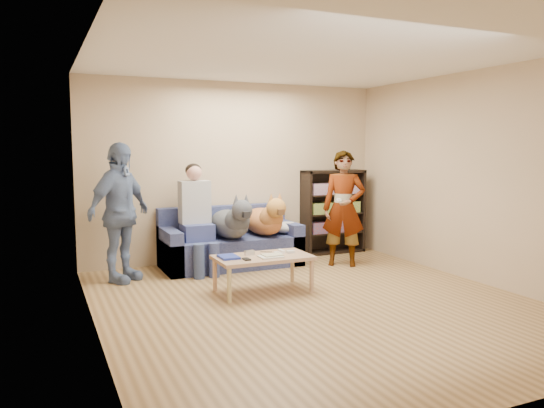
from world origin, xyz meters
name	(u,v)px	position (x,y,z in m)	size (l,w,h in m)	color
ground	(318,303)	(0.00, 0.00, 0.00)	(5.00, 5.00, 0.00)	olive
ceiling	(320,54)	(0.00, 0.00, 2.60)	(5.00, 5.00, 0.00)	white
wall_back	(236,172)	(0.00, 2.50, 1.30)	(4.50, 4.50, 0.00)	tan
wall_front	(517,207)	(0.00, -2.50, 1.30)	(4.50, 4.50, 0.00)	tan
wall_left	(92,189)	(-2.25, 0.00, 1.30)	(5.00, 5.00, 0.00)	tan
wall_right	(481,177)	(2.25, 0.00, 1.30)	(5.00, 5.00, 0.00)	tan
blanket	(287,227)	(0.59, 1.97, 0.51)	(0.46, 0.39, 0.16)	silver
person_standing_right	(344,208)	(1.22, 1.47, 0.81)	(0.59, 0.39, 1.61)	gray
person_standing_left	(119,213)	(-1.78, 1.82, 0.86)	(1.01, 0.42, 1.72)	#7184B5
held_controller	(339,200)	(1.02, 1.27, 0.96)	(0.04, 0.11, 0.03)	white
notebook_blue	(229,257)	(-0.75, 0.71, 0.43)	(0.20, 0.26, 0.03)	#1B2E99
papers	(270,256)	(-0.30, 0.56, 0.43)	(0.26, 0.20, 0.01)	beige
magazine	(272,255)	(-0.27, 0.58, 0.44)	(0.22, 0.17, 0.01)	#B4AF90
camera_silver	(249,253)	(-0.47, 0.78, 0.45)	(0.11, 0.06, 0.05)	#B5B5B9
controller_a	(281,251)	(-0.07, 0.76, 0.43)	(0.04, 0.13, 0.03)	white
controller_b	(290,252)	(0.01, 0.68, 0.43)	(0.09, 0.06, 0.03)	silver
headphone_cup_a	(280,254)	(-0.15, 0.64, 0.43)	(0.07, 0.07, 0.02)	white
headphone_cup_b	(277,253)	(-0.15, 0.72, 0.43)	(0.07, 0.07, 0.02)	silver
pen_orange	(267,258)	(-0.37, 0.50, 0.42)	(0.01, 0.01, 0.14)	#C17C1B
pen_black	(266,252)	(-0.23, 0.84, 0.42)	(0.01, 0.01, 0.14)	black
wallet	(246,259)	(-0.60, 0.54, 0.43)	(0.07, 0.12, 0.01)	black
sofa	(230,246)	(-0.25, 2.10, 0.28)	(1.90, 0.85, 0.82)	#515B93
person_seated	(197,214)	(-0.76, 1.97, 0.77)	(0.40, 0.73, 1.47)	#3C4584
dog_gray	(232,222)	(-0.30, 1.86, 0.65)	(0.44, 1.26, 0.64)	#4F5259
dog_tan	(265,219)	(0.22, 1.92, 0.65)	(0.44, 1.18, 0.63)	#C8763D
coffee_table	(263,260)	(-0.35, 0.66, 0.37)	(1.10, 0.60, 0.42)	tan
bookshelf	(333,210)	(1.55, 2.33, 0.68)	(1.00, 0.34, 1.30)	black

